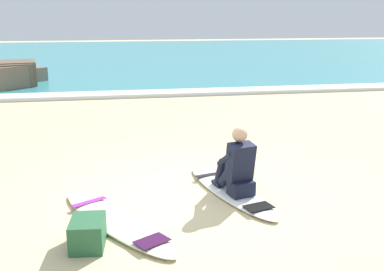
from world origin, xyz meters
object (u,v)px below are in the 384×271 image
surfboard_main (230,191)px  surfer_seated (237,167)px  beach_bag (88,233)px  surfboard_spare_near (116,221)px

surfboard_main → surfer_seated: 0.43m
surfboard_main → beach_bag: bearing=-147.6°
surfboard_main → beach_bag: beach_bag is taller
surfer_seated → surfboard_spare_near: 1.81m
surfboard_main → surfboard_spare_near: size_ratio=1.00×
surfer_seated → beach_bag: 2.27m
surfboard_main → surfboard_spare_near: bearing=-156.2°
surfer_seated → surfboard_spare_near: (-1.67, -0.57, -0.40)m
surfboard_spare_near → surfboard_main: bearing=23.8°
surfboard_main → surfer_seated: surfer_seated is taller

